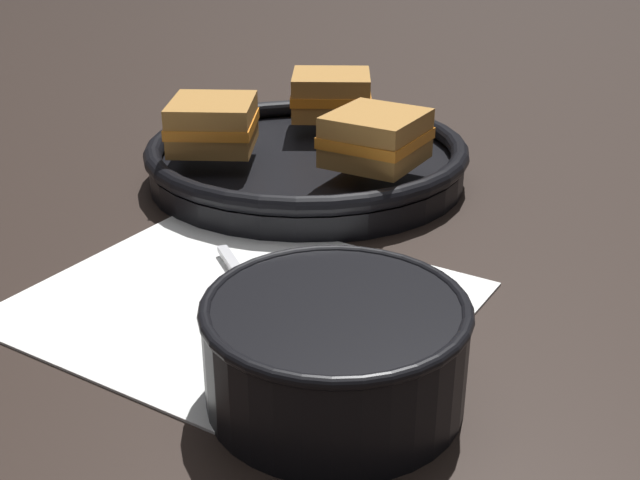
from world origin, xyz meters
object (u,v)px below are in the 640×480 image
object	(u,v)px
soup_bowl	(335,344)
spoon	(260,304)
skillet	(307,160)
sandwich_near_right	(331,94)
sandwich_far_left	(213,124)
sandwich_near_left	(376,138)

from	to	relation	value
soup_bowl	spoon	world-z (taller)	soup_bowl
skillet	sandwich_near_right	distance (m)	0.10
spoon	sandwich_far_left	world-z (taller)	sandwich_far_left
spoon	sandwich_near_left	size ratio (longest dim) A/B	1.41
sandwich_near_left	spoon	bearing A→B (deg)	-78.07
sandwich_far_left	sandwich_near_right	bearing A→B (deg)	80.25
soup_bowl	skillet	world-z (taller)	soup_bowl
soup_bowl	sandwich_near_right	xyz separation A→B (m)	(-0.27, 0.37, 0.03)
skillet	sandwich_near_right	xyz separation A→B (m)	(-0.03, 0.09, 0.04)
skillet	sandwich_far_left	distance (m)	0.10
sandwich_near_right	sandwich_far_left	xyz separation A→B (m)	(-0.03, -0.16, 0.00)
spoon	skillet	size ratio (longest dim) A/B	0.40
sandwich_far_left	skillet	bearing A→B (deg)	50.25
spoon	skillet	xyz separation A→B (m)	(-0.14, 0.24, 0.01)
skillet	sandwich_near_left	world-z (taller)	sandwich_near_left
sandwich_near_left	skillet	bearing A→B (deg)	170.25
skillet	sandwich_near_right	world-z (taller)	sandwich_near_right
skillet	sandwich_far_left	size ratio (longest dim) A/B	2.80
soup_bowl	sandwich_far_left	size ratio (longest dim) A/B	1.35
sandwich_near_left	soup_bowl	bearing A→B (deg)	-61.67
sandwich_near_left	sandwich_far_left	world-z (taller)	same
sandwich_near_right	sandwich_far_left	size ratio (longest dim) A/B	1.00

